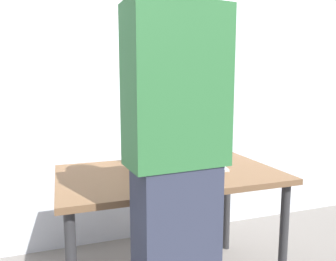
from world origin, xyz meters
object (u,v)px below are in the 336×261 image
(beer_bottle_dark, at_px, (150,147))
(person_figure, at_px, (176,166))
(beer_bottle_green, at_px, (131,144))
(beer_bottle_brown, at_px, (138,143))
(laptop, at_px, (197,158))

(beer_bottle_dark, bearing_deg, person_figure, -97.71)
(beer_bottle_green, distance_m, beer_bottle_brown, 0.08)
(laptop, distance_m, beer_bottle_dark, 0.32)
(beer_bottle_green, height_order, beer_bottle_brown, same)
(laptop, distance_m, beer_bottle_green, 0.45)
(laptop, height_order, beer_bottle_green, beer_bottle_green)
(beer_bottle_dark, distance_m, person_figure, 0.79)
(beer_bottle_green, height_order, beer_bottle_dark, beer_bottle_green)
(beer_bottle_brown, relative_size, person_figure, 0.18)
(beer_bottle_green, relative_size, beer_bottle_brown, 1.00)
(beer_bottle_dark, height_order, person_figure, person_figure)
(laptop, bearing_deg, person_figure, -121.10)
(laptop, bearing_deg, beer_bottle_brown, 142.83)
(laptop, xyz_separation_m, beer_bottle_dark, (-0.28, 0.14, 0.07))
(beer_bottle_dark, xyz_separation_m, person_figure, (-0.10, -0.78, 0.07))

